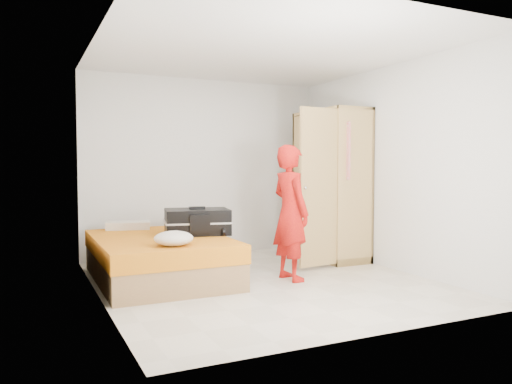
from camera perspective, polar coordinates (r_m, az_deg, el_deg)
name	(u,v)px	position (r m, az deg, el deg)	size (l,w,h in m)	color
room	(264,168)	(5.63, 0.93, 2.80)	(4.00, 4.02, 2.60)	beige
bed	(159,258)	(5.95, -10.97, -7.41)	(1.42, 2.02, 0.50)	olive
wardrobe	(330,189)	(7.10, 8.43, 0.37)	(1.17, 1.26, 2.10)	tan
person	(290,213)	(5.78, 3.96, -2.36)	(0.57, 0.37, 1.56)	red
suitcase	(197,222)	(6.05, -6.74, -3.38)	(0.87, 0.71, 0.33)	black
round_cushion	(174,238)	(5.21, -9.39, -5.25)	(0.40, 0.40, 0.15)	silver
pillow	(128,225)	(6.68, -14.40, -3.71)	(0.55, 0.28, 0.10)	silver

